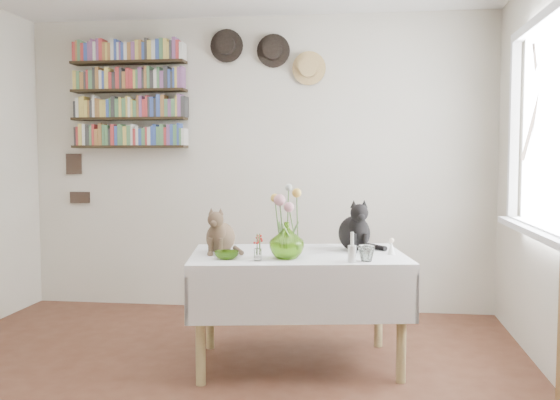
# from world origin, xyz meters

# --- Properties ---
(room) EXTENTS (4.08, 4.58, 2.58)m
(room) POSITION_xyz_m (0.00, 0.00, 1.25)
(room) COLOR brown
(room) RESTS_ON ground
(window) EXTENTS (0.12, 1.52, 1.32)m
(window) POSITION_xyz_m (1.97, 0.80, 1.40)
(window) COLOR white
(window) RESTS_ON room
(dining_table) EXTENTS (1.44, 1.06, 0.71)m
(dining_table) POSITION_xyz_m (0.50, 0.82, 0.53)
(dining_table) COLOR white
(dining_table) RESTS_ON room
(tabby_cat) EXTENTS (0.21, 0.26, 0.30)m
(tabby_cat) POSITION_xyz_m (0.02, 0.79, 0.86)
(tabby_cat) COLOR brown
(tabby_cat) RESTS_ON dining_table
(black_cat) EXTENTS (0.29, 0.34, 0.34)m
(black_cat) POSITION_xyz_m (0.85, 1.02, 0.88)
(black_cat) COLOR black
(black_cat) RESTS_ON dining_table
(flower_vase) EXTENTS (0.25, 0.25, 0.22)m
(flower_vase) POSITION_xyz_m (0.46, 0.62, 0.82)
(flower_vase) COLOR #8ECC39
(flower_vase) RESTS_ON dining_table
(green_bowl) EXTENTS (0.20, 0.20, 0.05)m
(green_bowl) POSITION_xyz_m (0.11, 0.56, 0.73)
(green_bowl) COLOR #8ECC39
(green_bowl) RESTS_ON dining_table
(drinking_glass) EXTENTS (0.12, 0.12, 0.09)m
(drinking_glass) POSITION_xyz_m (0.93, 0.57, 0.76)
(drinking_glass) COLOR white
(drinking_glass) RESTS_ON dining_table
(candlestick) EXTENTS (0.05, 0.05, 0.18)m
(candlestick) POSITION_xyz_m (0.85, 0.53, 0.77)
(candlestick) COLOR white
(candlestick) RESTS_ON dining_table
(berry_jar) EXTENTS (0.04, 0.04, 0.18)m
(berry_jar) POSITION_xyz_m (0.30, 0.52, 0.79)
(berry_jar) COLOR white
(berry_jar) RESTS_ON dining_table
(porcelain_figurine) EXTENTS (0.05, 0.05, 0.10)m
(porcelain_figurine) POSITION_xyz_m (1.08, 0.85, 0.75)
(porcelain_figurine) COLOR white
(porcelain_figurine) RESTS_ON dining_table
(flower_bouquet) EXTENTS (0.17, 0.12, 0.39)m
(flower_bouquet) POSITION_xyz_m (0.46, 0.63, 1.05)
(flower_bouquet) COLOR #4C7233
(flower_bouquet) RESTS_ON flower_vase
(bookshelf_unit) EXTENTS (1.00, 0.16, 0.91)m
(bookshelf_unit) POSITION_xyz_m (-1.10, 2.16, 1.84)
(bookshelf_unit) COLOR black
(bookshelf_unit) RESTS_ON room
(wall_hats) EXTENTS (0.98, 0.09, 0.48)m
(wall_hats) POSITION_xyz_m (0.12, 2.19, 2.17)
(wall_hats) COLOR black
(wall_hats) RESTS_ON room
(wall_art_plaques) EXTENTS (0.21, 0.02, 0.44)m
(wall_art_plaques) POSITION_xyz_m (-1.63, 2.23, 1.12)
(wall_art_plaques) COLOR #38281E
(wall_art_plaques) RESTS_ON room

